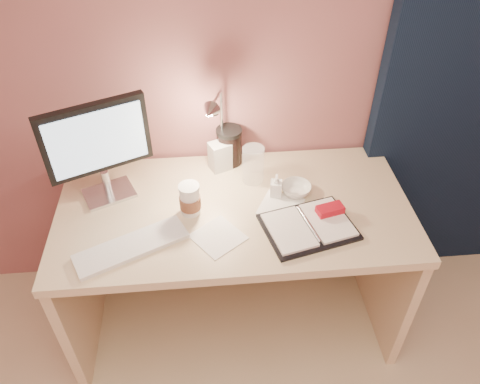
{
  "coord_description": "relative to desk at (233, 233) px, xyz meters",
  "views": [
    {
      "loc": [
        -0.1,
        0.03,
        1.99
      ],
      "look_at": [
        0.02,
        1.33,
        0.85
      ],
      "focal_mm": 35.0,
      "sensor_mm": 36.0,
      "label": 1
    }
  ],
  "objects": [
    {
      "name": "room",
      "position": [
        0.95,
        0.24,
        0.63
      ],
      "size": [
        3.5,
        3.5,
        3.5
      ],
      "color": "#C6B28E",
      "rests_on": "ground"
    },
    {
      "name": "desk",
      "position": [
        0.0,
        0.0,
        0.0
      ],
      "size": [
        1.4,
        0.7,
        0.73
      ],
      "color": "beige",
      "rests_on": "ground"
    },
    {
      "name": "monitor",
      "position": [
        -0.5,
        0.05,
        0.48
      ],
      "size": [
        0.38,
        0.21,
        0.42
      ],
      "rotation": [
        0.0,
        0.0,
        0.41
      ],
      "color": "silver",
      "rests_on": "desk"
    },
    {
      "name": "keyboard",
      "position": [
        -0.39,
        -0.26,
        0.23
      ],
      "size": [
        0.42,
        0.28,
        0.02
      ],
      "primitive_type": "cube",
      "rotation": [
        0.0,
        0.0,
        0.44
      ],
      "color": "white",
      "rests_on": "desk"
    },
    {
      "name": "planner",
      "position": [
        0.28,
        -0.21,
        0.24
      ],
      "size": [
        0.38,
        0.32,
        0.05
      ],
      "rotation": [
        0.0,
        0.0,
        0.25
      ],
      "color": "black",
      "rests_on": "desk"
    },
    {
      "name": "paper_a",
      "position": [
        -0.07,
        -0.23,
        0.23
      ],
      "size": [
        0.23,
        0.23,
        0.0
      ],
      "primitive_type": "cube",
      "rotation": [
        0.0,
        0.0,
        0.64
      ],
      "color": "white",
      "rests_on": "desk"
    },
    {
      "name": "paper_c",
      "position": [
        0.18,
        -0.09,
        0.23
      ],
      "size": [
        0.21,
        0.21,
        0.0
      ],
      "primitive_type": "cube",
      "rotation": [
        0.0,
        0.0,
        1.09
      ],
      "color": "white",
      "rests_on": "desk"
    },
    {
      "name": "coffee_cup",
      "position": [
        -0.17,
        -0.09,
        0.29
      ],
      "size": [
        0.08,
        0.08,
        0.13
      ],
      "color": "white",
      "rests_on": "desk"
    },
    {
      "name": "clear_cup",
      "position": [
        0.09,
        0.09,
        0.31
      ],
      "size": [
        0.09,
        0.09,
        0.16
      ],
      "primitive_type": "cylinder",
      "color": "white",
      "rests_on": "desk"
    },
    {
      "name": "bowl",
      "position": [
        0.26,
        -0.01,
        0.24
      ],
      "size": [
        0.15,
        0.15,
        0.04
      ],
      "primitive_type": "imported",
      "rotation": [
        0.0,
        0.0,
        -0.23
      ],
      "color": "white",
      "rests_on": "desk"
    },
    {
      "name": "lotion_bottle",
      "position": [
        0.17,
        -0.02,
        0.28
      ],
      "size": [
        0.05,
        0.05,
        0.1
      ],
      "primitive_type": "imported",
      "rotation": [
        0.0,
        0.0,
        -0.19
      ],
      "color": "white",
      "rests_on": "desk"
    },
    {
      "name": "dark_jar",
      "position": [
        0.0,
        0.22,
        0.3
      ],
      "size": [
        0.11,
        0.11,
        0.15
      ],
      "primitive_type": "cylinder",
      "color": "black",
      "rests_on": "desk"
    },
    {
      "name": "product_box",
      "position": [
        -0.04,
        0.18,
        0.29
      ],
      "size": [
        0.11,
        0.1,
        0.13
      ],
      "primitive_type": "cube",
      "rotation": [
        0.0,
        0.0,
        0.4
      ],
      "color": "silver",
      "rests_on": "desk"
    },
    {
      "name": "desk_lamp",
      "position": [
        0.01,
        0.14,
        0.46
      ],
      "size": [
        0.14,
        0.23,
        0.37
      ],
      "rotation": [
        0.0,
        0.0,
        -0.34
      ],
      "color": "silver",
      "rests_on": "desk"
    }
  ]
}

